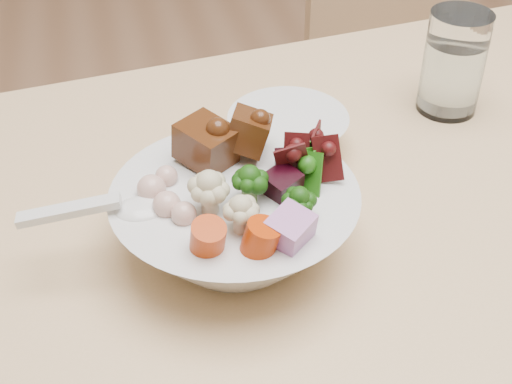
{
  "coord_description": "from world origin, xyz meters",
  "views": [
    {
      "loc": [
        -0.45,
        -0.63,
        1.19
      ],
      "look_at": [
        -0.32,
        -0.08,
        0.75
      ],
      "focal_mm": 50.0,
      "sensor_mm": 36.0,
      "label": 1
    }
  ],
  "objects_px": {
    "water_glass": "(453,67)",
    "chair_far": "(406,79)",
    "dining_table": "(487,224)",
    "side_bowl": "(288,134)",
    "food_bowl": "(237,215)"
  },
  "relations": [
    {
      "from": "chair_far",
      "to": "food_bowl",
      "type": "bearing_deg",
      "value": -132.39
    },
    {
      "from": "food_bowl",
      "to": "side_bowl",
      "type": "distance_m",
      "value": 0.19
    },
    {
      "from": "chair_far",
      "to": "side_bowl",
      "type": "height_order",
      "value": "chair_far"
    },
    {
      "from": "chair_far",
      "to": "food_bowl",
      "type": "distance_m",
      "value": 0.88
    },
    {
      "from": "water_glass",
      "to": "chair_far",
      "type": "bearing_deg",
      "value": 69.77
    },
    {
      "from": "chair_far",
      "to": "water_glass",
      "type": "relative_size",
      "value": 5.97
    },
    {
      "from": "dining_table",
      "to": "chair_far",
      "type": "relative_size",
      "value": 1.92
    },
    {
      "from": "food_bowl",
      "to": "water_glass",
      "type": "height_order",
      "value": "water_glass"
    },
    {
      "from": "food_bowl",
      "to": "water_glass",
      "type": "xyz_separation_m",
      "value": [
        0.33,
        0.2,
        0.02
      ]
    },
    {
      "from": "chair_far",
      "to": "water_glass",
      "type": "height_order",
      "value": "water_glass"
    },
    {
      "from": "dining_table",
      "to": "water_glass",
      "type": "distance_m",
      "value": 0.21
    },
    {
      "from": "chair_far",
      "to": "dining_table",
      "type": "bearing_deg",
      "value": -111.46
    },
    {
      "from": "chair_far",
      "to": "side_bowl",
      "type": "relative_size",
      "value": 5.54
    },
    {
      "from": "water_glass",
      "to": "side_bowl",
      "type": "xyz_separation_m",
      "value": [
        -0.23,
        -0.05,
        -0.04
      ]
    },
    {
      "from": "dining_table",
      "to": "side_bowl",
      "type": "relative_size",
      "value": 10.63
    }
  ]
}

